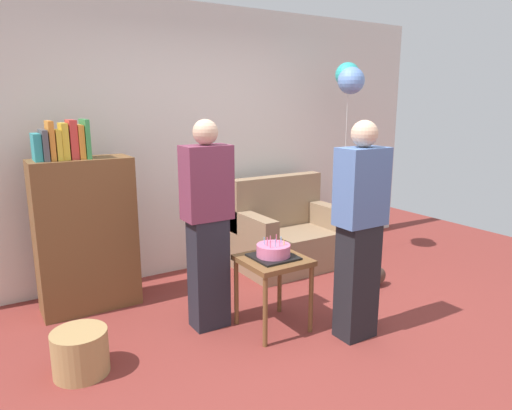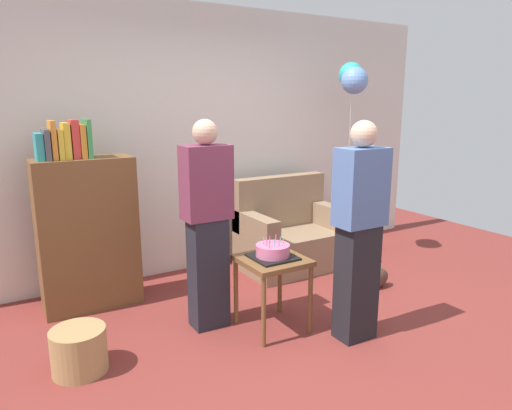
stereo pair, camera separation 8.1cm
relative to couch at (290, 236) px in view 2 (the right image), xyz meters
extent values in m
plane|color=maroon|center=(-0.85, -1.50, -0.34)|extent=(8.00, 8.00, 0.00)
cube|color=silver|center=(-0.85, 0.55, 1.01)|extent=(6.00, 0.10, 2.70)
cube|color=#8C7054|center=(0.00, -0.06, -0.14)|extent=(1.10, 0.70, 0.40)
cube|color=#8C7054|center=(0.00, 0.21, 0.34)|extent=(1.10, 0.16, 0.56)
cube|color=#8C7054|center=(-0.47, -0.06, 0.18)|extent=(0.16, 0.70, 0.24)
cube|color=#8C7054|center=(0.47, -0.06, 0.18)|extent=(0.16, 0.70, 0.24)
cube|color=brown|center=(-2.06, 0.07, 0.31)|extent=(0.80, 0.36, 1.30)
cube|color=teal|center=(-2.37, 0.07, 1.07)|extent=(0.06, 0.21, 0.21)
cube|color=#4C4C51|center=(-2.31, 0.07, 1.08)|extent=(0.04, 0.26, 0.24)
cube|color=orange|center=(-2.26, 0.07, 1.11)|extent=(0.04, 0.21, 0.31)
cube|color=gold|center=(-2.21, 0.07, 1.08)|extent=(0.04, 0.22, 0.24)
cube|color=gold|center=(-2.16, 0.07, 1.10)|extent=(0.05, 0.18, 0.29)
cube|color=red|center=(-2.10, 0.07, 1.12)|extent=(0.06, 0.19, 0.31)
cube|color=orange|center=(-2.04, 0.07, 1.10)|extent=(0.04, 0.21, 0.27)
cube|color=#38934C|center=(-2.00, 0.07, 1.12)|extent=(0.03, 0.25, 0.31)
cube|color=brown|center=(-0.93, -1.09, 0.22)|extent=(0.48, 0.48, 0.04)
cylinder|color=brown|center=(-1.14, -1.30, -0.07)|extent=(0.04, 0.04, 0.54)
cylinder|color=brown|center=(-0.72, -1.30, -0.07)|extent=(0.04, 0.04, 0.54)
cylinder|color=brown|center=(-1.14, -0.88, -0.07)|extent=(0.04, 0.04, 0.54)
cylinder|color=brown|center=(-0.72, -0.88, -0.07)|extent=(0.04, 0.04, 0.54)
cube|color=black|center=(-0.93, -1.09, 0.25)|extent=(0.32, 0.32, 0.02)
cylinder|color=#D66B93|center=(-0.93, -1.09, 0.30)|extent=(0.26, 0.26, 0.09)
cylinder|color=#66B2E5|center=(-0.85, -1.09, 0.37)|extent=(0.01, 0.01, 0.05)
cylinder|color=#EA668C|center=(-0.88, -1.06, 0.38)|extent=(0.01, 0.01, 0.06)
cylinder|color=#EA668C|center=(-0.91, -1.02, 0.37)|extent=(0.01, 0.01, 0.05)
cylinder|color=#EA668C|center=(-0.95, -1.03, 0.37)|extent=(0.01, 0.01, 0.05)
cylinder|color=#66B2E5|center=(-0.99, -1.06, 0.38)|extent=(0.01, 0.01, 0.06)
cylinder|color=#EA668C|center=(-0.99, -1.10, 0.38)|extent=(0.01, 0.01, 0.05)
cylinder|color=#EA668C|center=(-1.00, -1.15, 0.38)|extent=(0.01, 0.01, 0.06)
cylinder|color=#66B2E5|center=(-0.96, -1.16, 0.38)|extent=(0.01, 0.01, 0.06)
cylinder|color=#EA668C|center=(-0.91, -1.15, 0.37)|extent=(0.01, 0.01, 0.05)
cylinder|color=#F2CC4C|center=(-0.87, -1.15, 0.37)|extent=(0.01, 0.01, 0.05)
cube|color=#23232D|center=(-1.33, -0.79, 0.10)|extent=(0.28, 0.20, 0.88)
cube|color=#75334C|center=(-1.33, -0.79, 0.82)|extent=(0.36, 0.22, 0.56)
sphere|color=#D1A889|center=(-1.33, -0.79, 1.19)|extent=(0.19, 0.19, 0.19)
cube|color=black|center=(-0.47, -1.53, 0.10)|extent=(0.28, 0.20, 0.88)
cube|color=#4C6BA3|center=(-0.47, -1.53, 0.82)|extent=(0.36, 0.22, 0.56)
sphere|color=#D1A889|center=(-0.47, -1.53, 1.19)|extent=(0.19, 0.19, 0.19)
cylinder|color=#A88451|center=(-2.35, -0.95, -0.19)|extent=(0.36, 0.36, 0.30)
ellipsoid|color=#473328|center=(0.36, -0.93, -0.24)|extent=(0.28, 0.14, 0.20)
cylinder|color=silver|center=(0.71, -0.08, 0.60)|extent=(0.00, 0.00, 1.88)
sphere|color=#668ED6|center=(0.66, -0.18, 1.62)|extent=(0.28, 0.28, 0.28)
sphere|color=#2DADA8|center=(0.68, -0.10, 1.69)|extent=(0.26, 0.26, 0.26)
camera|label=1|loc=(-2.84, -3.88, 1.42)|focal=32.54mm
camera|label=2|loc=(-2.77, -3.93, 1.42)|focal=32.54mm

